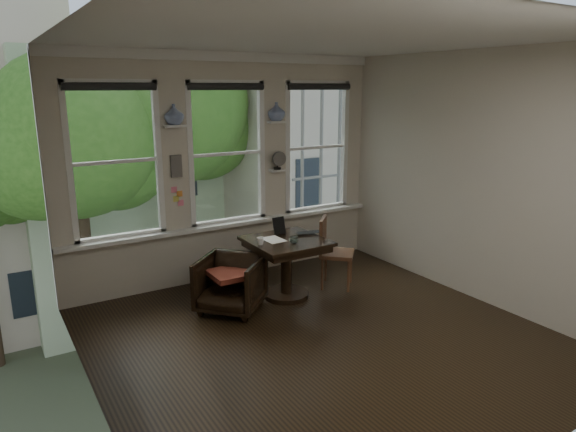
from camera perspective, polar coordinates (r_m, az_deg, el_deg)
ground at (r=5.56m, az=3.71°, el=-13.35°), size 4.50×4.50×0.00m
ceiling at (r=4.95m, az=4.29°, el=19.17°), size 4.50×4.50×0.00m
wall_back at (r=6.97m, az=-6.86°, el=5.26°), size 4.50×0.00×4.50m
wall_front at (r=3.53m, az=25.73°, el=-4.79°), size 4.50×0.00×4.50m
wall_left at (r=4.19m, az=-21.94°, el=-1.58°), size 0.00×4.50×4.50m
wall_right at (r=6.59m, az=20.16°, el=3.99°), size 0.00×4.50×4.50m
window_left at (r=6.48m, az=-18.68°, el=5.74°), size 1.10×0.12×1.90m
window_center at (r=6.94m, az=-6.91°, el=6.89°), size 1.10×0.12×1.90m
window_right at (r=7.66m, az=3.07°, el=7.64°), size 1.10×0.12×1.90m
shelf_left at (r=6.54m, az=-12.49°, el=9.75°), size 0.26×0.16×0.03m
shelf_right at (r=7.15m, az=-1.29°, el=10.41°), size 0.26×0.16×0.03m
intercom at (r=6.62m, az=-12.35°, el=5.45°), size 0.14×0.06×0.28m
sticky_notes at (r=6.69m, az=-12.20°, el=2.49°), size 0.16×0.01×0.24m
desk_fan at (r=7.19m, az=-1.19°, el=5.87°), size 0.20×0.20×0.24m
vase_left at (r=6.53m, az=-12.55°, el=10.96°), size 0.24×0.24×0.25m
vase_right at (r=7.14m, az=-1.30°, el=11.53°), size 0.24×0.24×0.25m
table at (r=6.40m, az=-0.19°, el=-5.85°), size 0.90×0.90×0.75m
armchair_left at (r=6.09m, az=-6.40°, el=-7.51°), size 1.00×1.00×0.65m
cushion_red at (r=6.04m, az=-6.44°, el=-6.42°), size 0.45×0.45×0.06m
side_chair_right at (r=6.74m, az=5.47°, el=-4.12°), size 0.59×0.59×0.92m
laptop at (r=6.49m, az=2.52°, el=-1.99°), size 0.38×0.30×0.03m
mug at (r=6.08m, az=-3.09°, el=-2.80°), size 0.10×0.10×0.09m
drinking_glass at (r=6.12m, az=0.65°, el=-2.68°), size 0.11×0.11×0.09m
tablet at (r=6.49m, az=-1.00°, el=-1.08°), size 0.16×0.08×0.22m
papers at (r=6.28m, az=-1.62°, el=-2.63°), size 0.23×0.31×0.00m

